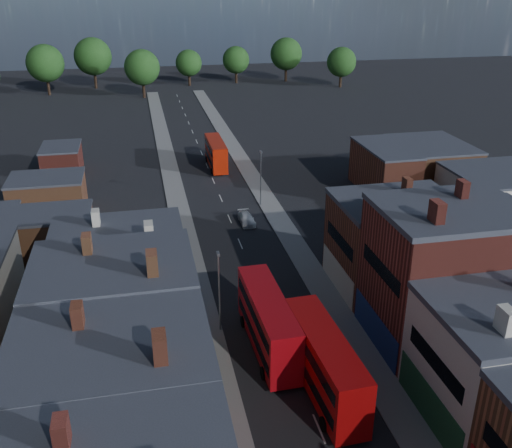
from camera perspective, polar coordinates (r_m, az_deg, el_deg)
name	(u,v)px	position (r m, az deg, el deg)	size (l,w,h in m)	color
pavement_west	(186,241)	(71.55, -7.01, -1.72)	(3.00, 200.00, 0.12)	gray
pavement_east	(287,232)	(73.55, 3.12, -0.84)	(3.00, 200.00, 0.12)	gray
lamp_post_2	(219,286)	(51.86, -3.71, -6.26)	(0.25, 0.70, 8.12)	slate
lamp_post_3	(261,174)	(80.59, 0.48, 4.98)	(0.25, 0.70, 8.12)	slate
bus_0	(268,322)	(50.30, 1.21, -9.75)	(3.35, 12.24, 5.26)	red
bus_1	(324,363)	(45.90, 6.85, -13.62)	(3.50, 12.33, 5.28)	#B90A0B
bus_2	(216,153)	(98.45, -4.02, 7.10)	(2.80, 10.91, 4.71)	#AD1B07
car_2	(257,319)	(54.66, 0.13, -9.46)	(2.18, 4.74, 1.32)	black
car_3	(247,219)	(75.98, -0.95, 0.52)	(1.83, 4.51, 1.31)	silver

